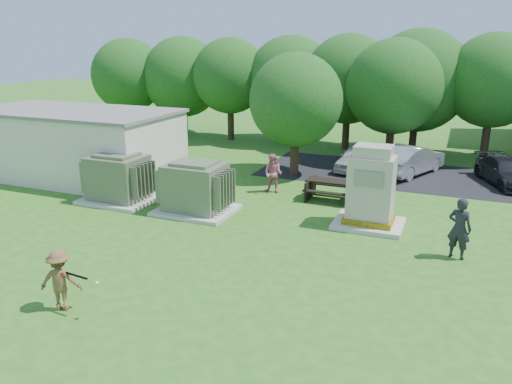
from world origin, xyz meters
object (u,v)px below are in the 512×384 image
at_px(person_by_generator, 459,228).
at_px(person_at_picnic, 273,174).
at_px(picnic_table, 330,188).
at_px(batter, 60,280).
at_px(generator_cabinet, 371,192).
at_px(car_dark, 506,172).
at_px(transformer_left, 119,179).
at_px(transformer_right, 195,189).
at_px(car_white, 357,158).
at_px(car_silver_a, 411,160).

relative_size(person_by_generator, person_at_picnic, 1.12).
xyz_separation_m(picnic_table, batter, (-4.04, -11.47, 0.26)).
bearing_deg(generator_cabinet, car_dark, 58.31).
xyz_separation_m(picnic_table, car_dark, (7.08, 5.59, 0.07)).
height_order(batter, person_by_generator, person_by_generator).
relative_size(generator_cabinet, picnic_table, 1.48).
distance_m(transformer_left, picnic_table, 9.01).
distance_m(transformer_left, transformer_right, 3.70).
distance_m(person_by_generator, car_white, 11.23).
bearing_deg(batter, car_dark, -145.07).
relative_size(transformer_left, person_by_generator, 1.51).
relative_size(transformer_left, car_dark, 0.71).
bearing_deg(batter, car_silver_a, -133.15).
height_order(batter, car_silver_a, batter).
relative_size(person_at_picnic, car_dark, 0.42).
relative_size(picnic_table, person_by_generator, 1.03).
xyz_separation_m(person_at_picnic, car_silver_a, (5.34, 5.79, -0.13)).
height_order(picnic_table, person_by_generator, person_by_generator).
relative_size(transformer_left, person_at_picnic, 1.69).
bearing_deg(car_white, person_at_picnic, -109.28).
height_order(batter, person_at_picnic, person_at_picnic).
relative_size(batter, car_dark, 0.38).
distance_m(person_at_picnic, car_silver_a, 7.87).
height_order(generator_cabinet, person_at_picnic, generator_cabinet).
relative_size(batter, car_white, 0.43).
bearing_deg(transformer_left, person_by_generator, -3.07).
distance_m(picnic_table, car_silver_a, 6.47).
distance_m(generator_cabinet, picnic_table, 3.34).
distance_m(transformer_left, person_at_picnic, 6.69).
height_order(generator_cabinet, batter, generator_cabinet).
xyz_separation_m(transformer_left, person_by_generator, (13.44, -0.72, 0.02)).
height_order(transformer_right, batter, transformer_right).
distance_m(person_at_picnic, car_white, 6.17).
bearing_deg(car_white, generator_cabinet, -69.46).
relative_size(transformer_right, picnic_table, 1.46).
height_order(transformer_right, person_by_generator, transformer_right).
bearing_deg(batter, person_at_picnic, -118.79).
distance_m(batter, person_at_picnic, 11.65).
distance_m(generator_cabinet, person_by_generator, 3.57).
bearing_deg(generator_cabinet, transformer_left, -174.12).
distance_m(person_by_generator, person_at_picnic, 8.96).
distance_m(transformer_right, car_dark, 14.81).
height_order(car_white, car_dark, car_white).
distance_m(picnic_table, batter, 12.16).
bearing_deg(transformer_right, car_silver_a, 52.43).
distance_m(transformer_right, batter, 7.94).
xyz_separation_m(picnic_table, car_silver_a, (2.68, 5.88, 0.21)).
height_order(transformer_right, car_white, transformer_right).
bearing_deg(car_dark, generator_cabinet, -143.64).
distance_m(person_by_generator, car_dark, 10.05).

